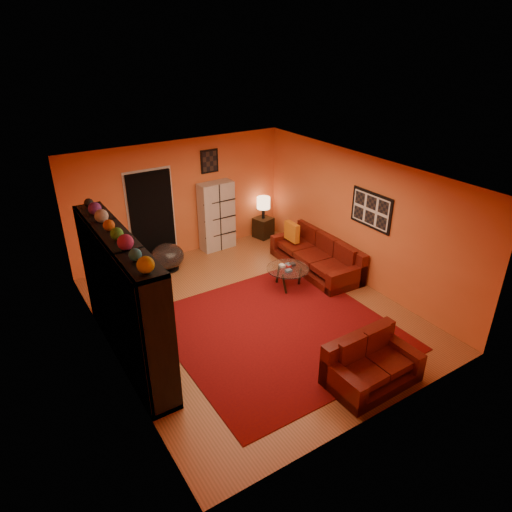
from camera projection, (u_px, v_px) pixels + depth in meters
floor at (252, 312)px, 8.38m from camera, size 6.00×6.00×0.00m
ceiling at (252, 175)px, 7.22m from camera, size 6.00×6.00×0.00m
wall_back at (180, 199)px, 10.07m from camera, size 6.00×0.00×6.00m
wall_front at (383, 339)px, 5.54m from camera, size 6.00×0.00×6.00m
wall_left at (106, 289)px, 6.60m from camera, size 0.00×6.00×6.00m
wall_right at (359, 219)px, 9.00m from camera, size 0.00×6.00×6.00m
rug at (279, 329)px, 7.90m from camera, size 3.60×3.60×0.01m
doorway at (152, 218)px, 9.83m from camera, size 0.95×0.10×2.04m
wall_art_right at (371, 210)px, 8.63m from camera, size 0.03×1.00×0.70m
wall_art_back at (209, 161)px, 10.08m from camera, size 0.42×0.03×0.52m
entertainment_unit at (123, 299)px, 6.82m from camera, size 0.45×3.00×2.10m
tv at (129, 304)px, 6.80m from camera, size 0.97×0.13×0.56m
sofa at (319, 256)px, 9.82m from camera, size 1.03×2.29×0.85m
loveseat at (369, 364)px, 6.66m from camera, size 1.35×0.83×0.85m
throw_pillow at (292, 232)px, 10.13m from camera, size 0.12×0.42×0.42m
coffee_table at (288, 270)px, 9.04m from camera, size 0.84×0.84×0.42m
storage_cabinet at (217, 216)px, 10.51m from camera, size 0.82×0.40×1.60m
bowl_chair at (167, 256)px, 9.75m from camera, size 0.71×0.71×0.58m
side_table at (263, 227)px, 11.33m from camera, size 0.48×0.48×0.50m
table_lamp at (263, 203)px, 11.04m from camera, size 0.32×0.32×0.54m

